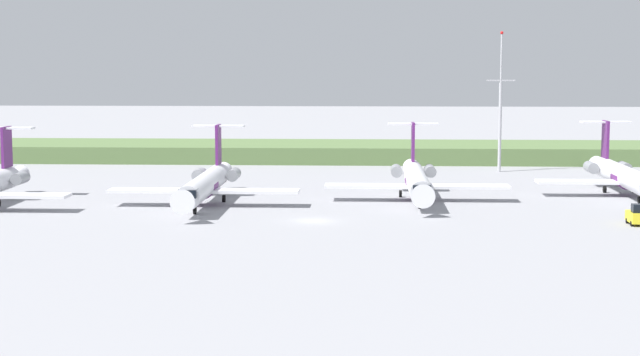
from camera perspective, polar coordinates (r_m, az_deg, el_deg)
ground_plane at (r=138.58m, az=0.30°, el=-0.49°), size 500.00×500.00×0.00m
grass_berm at (r=176.37m, az=0.83°, el=1.51°), size 320.00×20.00×2.88m
regional_jet_second at (r=122.03m, az=-6.49°, el=-0.31°), size 22.81×31.00×9.00m
regional_jet_third at (r=126.20m, az=5.49°, el=-0.07°), size 22.81×31.00×9.00m
regional_jet_fourth at (r=135.73m, az=16.83°, el=0.15°), size 22.81×31.00×9.00m
antenna_mast at (r=159.06m, az=10.19°, el=3.61°), size 4.40×0.50×21.83m
baggage_tug at (r=111.16m, az=17.55°, el=-2.05°), size 1.72×3.20×2.30m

